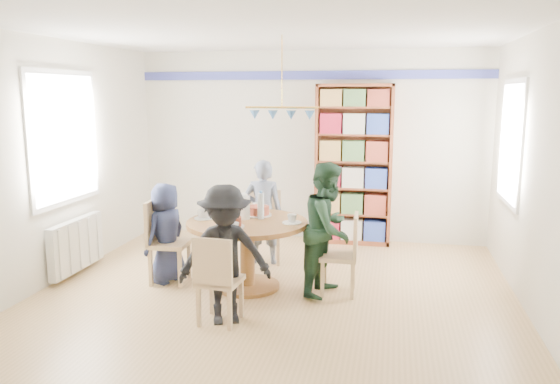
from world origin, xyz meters
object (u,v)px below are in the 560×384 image
(bookshelf, at_px, (354,166))
(person_right, at_px, (328,229))
(chair_near, at_px, (217,276))
(person_left, at_px, (166,233))
(person_near, at_px, (225,255))
(person_far, at_px, (263,212))
(chair_right, at_px, (346,250))
(chair_far, at_px, (265,223))
(radiator, at_px, (77,245))
(dining_table, at_px, (247,238))
(chair_left, at_px, (163,237))

(bookshelf, bearing_deg, person_right, -92.75)
(chair_near, xyz_separation_m, person_left, (-0.93, 1.02, 0.10))
(bookshelf, bearing_deg, person_near, -107.20)
(person_near, bearing_deg, person_far, 71.76)
(chair_right, distance_m, chair_far, 1.47)
(chair_right, height_order, bookshelf, bookshelf)
(radiator, bearing_deg, person_far, 22.58)
(person_far, xyz_separation_m, person_near, (0.08, -1.83, -0.00))
(person_near, bearing_deg, dining_table, 71.77)
(chair_near, relative_size, person_left, 0.75)
(dining_table, relative_size, person_left, 1.15)
(person_right, bearing_deg, chair_far, 58.02)
(chair_far, xyz_separation_m, person_right, (0.92, -1.00, 0.21))
(chair_right, bearing_deg, chair_left, -179.07)
(dining_table, height_order, person_right, person_right)
(dining_table, xyz_separation_m, chair_near, (-0.01, -1.01, -0.09))
(chair_far, height_order, bookshelf, bookshelf)
(dining_table, height_order, chair_near, chair_near)
(bookshelf, bearing_deg, person_far, -130.48)
(person_far, bearing_deg, chair_far, -97.39)
(chair_right, bearing_deg, radiator, 179.68)
(person_left, relative_size, person_far, 0.86)
(bookshelf, bearing_deg, person_left, -132.71)
(chair_right, bearing_deg, person_right, -173.64)
(person_right, bearing_deg, radiator, 104.76)
(person_near, bearing_deg, chair_near, -144.15)
(dining_table, relative_size, person_right, 0.92)
(radiator, relative_size, chair_near, 1.18)
(dining_table, distance_m, person_near, 0.93)
(radiator, distance_m, chair_near, 2.33)
(dining_table, bearing_deg, radiator, 178.60)
(dining_table, height_order, bookshelf, bookshelf)
(person_far, distance_m, person_near, 1.83)
(chair_right, distance_m, person_left, 2.00)
(person_near, bearing_deg, person_right, 27.58)
(person_near, relative_size, bookshelf, 0.58)
(dining_table, relative_size, chair_right, 1.51)
(chair_near, relative_size, bookshelf, 0.38)
(person_right, relative_size, bookshelf, 0.63)
(chair_right, distance_m, person_near, 1.41)
(dining_table, bearing_deg, chair_far, 92.25)
(person_left, bearing_deg, radiator, -72.31)
(person_right, distance_m, person_near, 1.26)
(chair_left, relative_size, chair_far, 1.05)
(radiator, distance_m, person_near, 2.36)
(chair_near, xyz_separation_m, person_right, (0.89, 1.02, 0.24))
(chair_near, distance_m, person_near, 0.21)
(chair_far, bearing_deg, bookshelf, 46.79)
(person_near, distance_m, bookshelf, 3.19)
(chair_far, xyz_separation_m, bookshelf, (1.02, 1.08, 0.60))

